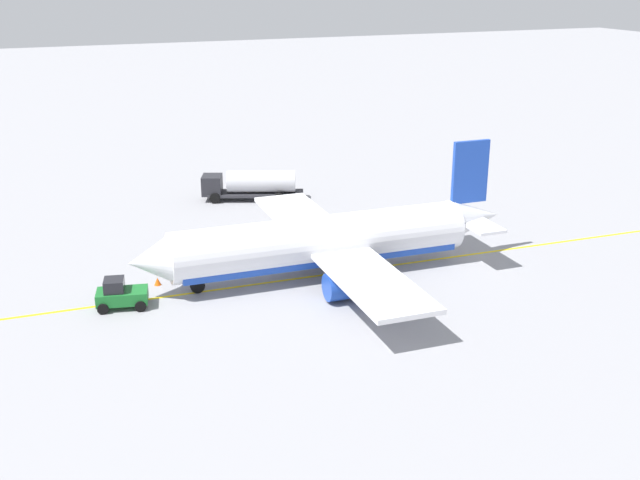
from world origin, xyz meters
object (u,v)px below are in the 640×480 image
safety_cone_nose (176,256)px  safety_cone_wingtip (158,281)px  fuel_tanker (252,184)px  pushback_tug (121,294)px  refueling_worker (277,205)px  airplane (325,242)px

safety_cone_nose → safety_cone_wingtip: same height
fuel_tanker → safety_cone_nose: 18.21m
pushback_tug → refueling_worker: bearing=-135.9°
pushback_tug → refueling_worker: size_ratio=2.30×
airplane → refueling_worker: airplane is taller
pushback_tug → safety_cone_nose: 9.89m
airplane → fuel_tanker: 22.26m
fuel_tanker → safety_cone_wingtip: size_ratio=17.83×
refueling_worker → fuel_tanker: bearing=-78.6°
fuel_tanker → safety_cone_nose: fuel_tanker is taller
refueling_worker → safety_cone_nose: 15.22m
safety_cone_nose → safety_cone_wingtip: size_ratio=1.00×
airplane → fuel_tanker: size_ratio=2.89×
fuel_tanker → pushback_tug: 28.03m
refueling_worker → safety_cone_wingtip: refueling_worker is taller
airplane → refueling_worker: (-1.79, -17.03, -1.96)m
airplane → fuel_tanker: bearing=-91.9°
pushback_tug → refueling_worker: (-17.80, -17.27, -0.19)m
pushback_tug → safety_cone_nose: size_ratio=6.57×
refueling_worker → safety_cone_nose: bearing=37.3°
airplane → refueling_worker: bearing=-96.0°
pushback_tug → safety_cone_nose: (-5.70, -8.06, -0.71)m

